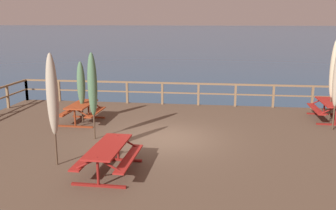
{
  "coord_description": "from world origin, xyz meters",
  "views": [
    {
      "loc": [
        1.75,
        -12.29,
        4.82
      ],
      "look_at": [
        0.0,
        0.81,
        1.79
      ],
      "focal_mm": 39.95,
      "sensor_mm": 36.0,
      "label": 1
    }
  ],
  "objects_px": {
    "patio_umbrella_short_front": "(334,70)",
    "patio_umbrella_tall_back_left": "(52,95)",
    "picnic_table_back_left": "(82,109)",
    "patio_umbrella_short_back": "(92,85)",
    "patio_umbrella_tall_front": "(81,84)",
    "picnic_table_mid_right": "(330,106)",
    "picnic_table_front_left": "(109,153)"
  },
  "relations": [
    {
      "from": "patio_umbrella_tall_back_left",
      "to": "patio_umbrella_short_back",
      "type": "bearing_deg",
      "value": 82.8
    },
    {
      "from": "picnic_table_back_left",
      "to": "patio_umbrella_short_front",
      "type": "height_order",
      "value": "patio_umbrella_short_front"
    },
    {
      "from": "picnic_table_front_left",
      "to": "patio_umbrella_short_front",
      "type": "bearing_deg",
      "value": 41.02
    },
    {
      "from": "picnic_table_front_left",
      "to": "patio_umbrella_short_front",
      "type": "relative_size",
      "value": 0.66
    },
    {
      "from": "picnic_table_back_left",
      "to": "patio_umbrella_short_back",
      "type": "bearing_deg",
      "value": -59.53
    },
    {
      "from": "picnic_table_front_left",
      "to": "patio_umbrella_tall_front",
      "type": "xyz_separation_m",
      "value": [
        -2.51,
        4.82,
        0.99
      ]
    },
    {
      "from": "patio_umbrella_tall_front",
      "to": "patio_umbrella_tall_back_left",
      "type": "height_order",
      "value": "patio_umbrella_tall_back_left"
    },
    {
      "from": "picnic_table_front_left",
      "to": "patio_umbrella_short_back",
      "type": "relative_size",
      "value": 0.72
    },
    {
      "from": "picnic_table_back_left",
      "to": "patio_umbrella_tall_back_left",
      "type": "height_order",
      "value": "patio_umbrella_tall_back_left"
    },
    {
      "from": "patio_umbrella_short_front",
      "to": "patio_umbrella_tall_back_left",
      "type": "xyz_separation_m",
      "value": [
        -9.06,
        -6.13,
        -0.06
      ]
    },
    {
      "from": "picnic_table_front_left",
      "to": "patio_umbrella_short_back",
      "type": "distance_m",
      "value": 3.33
    },
    {
      "from": "patio_umbrella_short_front",
      "to": "patio_umbrella_short_back",
      "type": "distance_m",
      "value": 9.52
    },
    {
      "from": "patio_umbrella_short_back",
      "to": "patio_umbrella_tall_back_left",
      "type": "distance_m",
      "value": 2.44
    },
    {
      "from": "picnic_table_back_left",
      "to": "patio_umbrella_tall_front",
      "type": "distance_m",
      "value": 1.0
    },
    {
      "from": "patio_umbrella_short_front",
      "to": "picnic_table_mid_right",
      "type": "bearing_deg",
      "value": 85.98
    },
    {
      "from": "picnic_table_mid_right",
      "to": "picnic_table_back_left",
      "type": "relative_size",
      "value": 1.13
    },
    {
      "from": "patio_umbrella_tall_front",
      "to": "patio_umbrella_short_back",
      "type": "relative_size",
      "value": 0.82
    },
    {
      "from": "patio_umbrella_short_front",
      "to": "patio_umbrella_tall_back_left",
      "type": "distance_m",
      "value": 10.94
    },
    {
      "from": "picnic_table_mid_right",
      "to": "patio_umbrella_tall_front",
      "type": "xyz_separation_m",
      "value": [
        -9.94,
        -1.67,
        0.99
      ]
    },
    {
      "from": "patio_umbrella_tall_front",
      "to": "patio_umbrella_short_front",
      "type": "bearing_deg",
      "value": 9.38
    },
    {
      "from": "patio_umbrella_short_back",
      "to": "picnic_table_mid_right",
      "type": "bearing_deg",
      "value": 23.1
    },
    {
      "from": "picnic_table_back_left",
      "to": "patio_umbrella_short_back",
      "type": "xyz_separation_m",
      "value": [
        1.18,
        -2.01,
        1.34
      ]
    },
    {
      "from": "patio_umbrella_tall_front",
      "to": "patio_umbrella_tall_back_left",
      "type": "relative_size",
      "value": 0.77
    },
    {
      "from": "picnic_table_front_left",
      "to": "patio_umbrella_tall_back_left",
      "type": "relative_size",
      "value": 0.68
    },
    {
      "from": "picnic_table_back_left",
      "to": "picnic_table_front_left",
      "type": "distance_m",
      "value": 5.38
    },
    {
      "from": "picnic_table_back_left",
      "to": "patio_umbrella_short_front",
      "type": "bearing_deg",
      "value": 9.72
    },
    {
      "from": "picnic_table_mid_right",
      "to": "picnic_table_front_left",
      "type": "distance_m",
      "value": 9.87
    },
    {
      "from": "picnic_table_mid_right",
      "to": "patio_umbrella_tall_front",
      "type": "distance_m",
      "value": 10.13
    },
    {
      "from": "patio_umbrella_tall_front",
      "to": "picnic_table_mid_right",
      "type": "bearing_deg",
      "value": 9.51
    },
    {
      "from": "picnic_table_front_left",
      "to": "picnic_table_mid_right",
      "type": "bearing_deg",
      "value": 41.11
    },
    {
      "from": "picnic_table_mid_right",
      "to": "patio_umbrella_short_front",
      "type": "distance_m",
      "value": 1.52
    },
    {
      "from": "picnic_table_mid_right",
      "to": "patio_umbrella_tall_front",
      "type": "relative_size",
      "value": 0.84
    }
  ]
}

